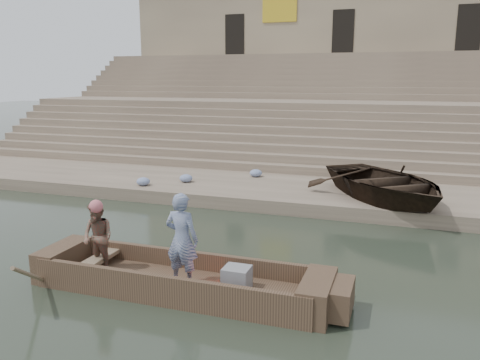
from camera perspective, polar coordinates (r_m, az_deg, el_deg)
The scene contains 13 objects.
ground at distance 8.18m, azimuth 3.33°, elevation -16.23°, with size 120.00×120.00×0.00m, color #242E23.
lower_landing at distance 15.52m, azimuth 11.27°, elevation -1.89°, with size 32.00×4.00×0.40m, color gray.
mid_landing at distance 22.67m, azimuth 13.95°, elevation 5.42°, with size 32.00×3.00×2.80m, color gray.
upper_landing at distance 29.54m, azimuth 15.29°, elevation 9.15°, with size 32.00×3.00×5.20m, color gray.
ghat_steps at distance 24.31m, azimuth 14.36°, elevation 6.77°, with size 32.00×11.00×5.20m.
building_wall at distance 33.55m, azimuth 16.05°, elevation 14.54°, with size 32.00×5.07×11.20m.
main_rowboat at distance 9.16m, azimuth -7.23°, elevation -12.31°, with size 5.00×1.30×0.22m, color brown.
rowboat_trim at distance 8.99m, azimuth -6.06°, elevation -11.38°, with size 6.04×2.63×2.00m.
standing_man at distance 8.63m, azimuth -6.89°, elevation -6.99°, with size 0.62×0.41×1.70m, color navy.
rowing_man at distance 9.63m, azimuth -16.46°, elevation -6.52°, with size 0.65×0.51×1.33m, color #257055.
television at distance 8.63m, azimuth -0.45°, elevation -11.52°, with size 0.46×0.42×0.40m.
beached_rowboat at distance 14.57m, azimuth 16.73°, elevation -0.27°, with size 3.41×4.78×0.99m, color #2D2116.
cloth_bundles at distance 15.48m, azimuth 7.14°, elevation -0.51°, with size 13.84×2.99×0.26m.
Camera 1 is at (1.88, -6.96, 3.87)m, focal length 36.07 mm.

